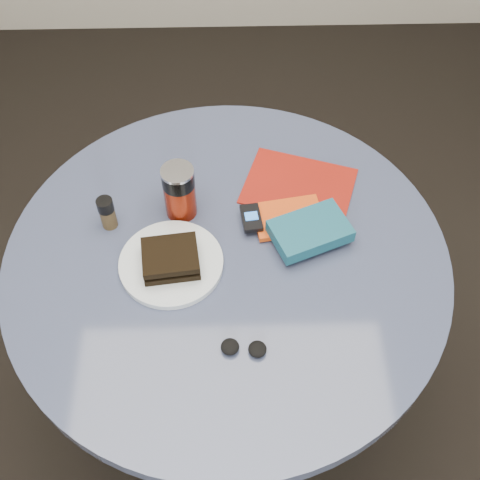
{
  "coord_description": "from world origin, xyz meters",
  "views": [
    {
      "loc": [
        0.01,
        -0.78,
        1.85
      ],
      "look_at": [
        0.03,
        0.0,
        0.8
      ],
      "focal_mm": 45.0,
      "sensor_mm": 36.0,
      "label": 1
    }
  ],
  "objects_px": {
    "table": "(228,292)",
    "mp3_player": "(251,218)",
    "sandwich": "(171,259)",
    "soda_can": "(179,192)",
    "novel": "(310,231)",
    "plate": "(171,263)",
    "magazine": "(299,186)",
    "headphones": "(244,348)",
    "pepper_grinder": "(107,213)",
    "red_book": "(288,218)"
  },
  "relations": [
    {
      "from": "table",
      "to": "mp3_player",
      "type": "bearing_deg",
      "value": 54.72
    },
    {
      "from": "table",
      "to": "sandwich",
      "type": "xyz_separation_m",
      "value": [
        -0.12,
        -0.04,
        0.2
      ]
    },
    {
      "from": "soda_can",
      "to": "novel",
      "type": "xyz_separation_m",
      "value": [
        0.29,
        -0.09,
        -0.04
      ]
    },
    {
      "from": "plate",
      "to": "magazine",
      "type": "relative_size",
      "value": 0.89
    },
    {
      "from": "table",
      "to": "headphones",
      "type": "distance_m",
      "value": 0.3
    },
    {
      "from": "pepper_grinder",
      "to": "mp3_player",
      "type": "height_order",
      "value": "pepper_grinder"
    },
    {
      "from": "magazine",
      "to": "soda_can",
      "type": "bearing_deg",
      "value": -147.12
    },
    {
      "from": "sandwich",
      "to": "pepper_grinder",
      "type": "relative_size",
      "value": 1.54
    },
    {
      "from": "plate",
      "to": "soda_can",
      "type": "distance_m",
      "value": 0.17
    },
    {
      "from": "soda_can",
      "to": "red_book",
      "type": "distance_m",
      "value": 0.26
    },
    {
      "from": "novel",
      "to": "mp3_player",
      "type": "distance_m",
      "value": 0.14
    },
    {
      "from": "sandwich",
      "to": "headphones",
      "type": "relative_size",
      "value": 1.37
    },
    {
      "from": "red_book",
      "to": "novel",
      "type": "relative_size",
      "value": 0.94
    },
    {
      "from": "mp3_player",
      "to": "soda_can",
      "type": "bearing_deg",
      "value": 164.91
    },
    {
      "from": "soda_can",
      "to": "sandwich",
      "type": "bearing_deg",
      "value": -95.65
    },
    {
      "from": "soda_can",
      "to": "headphones",
      "type": "xyz_separation_m",
      "value": [
        0.14,
        -0.37,
        -0.06
      ]
    },
    {
      "from": "plate",
      "to": "headphones",
      "type": "xyz_separation_m",
      "value": [
        0.15,
        -0.21,
        0.0
      ]
    },
    {
      "from": "magazine",
      "to": "headphones",
      "type": "bearing_deg",
      "value": -89.87
    },
    {
      "from": "table",
      "to": "magazine",
      "type": "relative_size",
      "value": 3.88
    },
    {
      "from": "plate",
      "to": "headphones",
      "type": "distance_m",
      "value": 0.26
    },
    {
      "from": "soda_can",
      "to": "plate",
      "type": "bearing_deg",
      "value": -96.54
    },
    {
      "from": "magazine",
      "to": "headphones",
      "type": "relative_size",
      "value": 2.68
    },
    {
      "from": "soda_can",
      "to": "magazine",
      "type": "height_order",
      "value": "soda_can"
    },
    {
      "from": "headphones",
      "to": "magazine",
      "type": "bearing_deg",
      "value": 71.35
    },
    {
      "from": "red_book",
      "to": "magazine",
      "type": "bearing_deg",
      "value": 62.87
    },
    {
      "from": "table",
      "to": "pepper_grinder",
      "type": "xyz_separation_m",
      "value": [
        -0.27,
        0.09,
        0.21
      ]
    },
    {
      "from": "mp3_player",
      "to": "novel",
      "type": "bearing_deg",
      "value": -20.65
    },
    {
      "from": "table",
      "to": "red_book",
      "type": "bearing_deg",
      "value": 32.17
    },
    {
      "from": "red_book",
      "to": "headphones",
      "type": "xyz_separation_m",
      "value": [
        -0.11,
        -0.33,
        -0.0
      ]
    },
    {
      "from": "sandwich",
      "to": "table",
      "type": "bearing_deg",
      "value": 16.63
    },
    {
      "from": "pepper_grinder",
      "to": "mp3_player",
      "type": "xyz_separation_m",
      "value": [
        0.33,
        -0.01,
        -0.02
      ]
    },
    {
      "from": "sandwich",
      "to": "mp3_player",
      "type": "xyz_separation_m",
      "value": [
        0.18,
        0.12,
        -0.01
      ]
    },
    {
      "from": "plate",
      "to": "magazine",
      "type": "distance_m",
      "value": 0.38
    },
    {
      "from": "plate",
      "to": "mp3_player",
      "type": "height_order",
      "value": "mp3_player"
    },
    {
      "from": "magazine",
      "to": "red_book",
      "type": "relative_size",
      "value": 1.61
    },
    {
      "from": "pepper_grinder",
      "to": "headphones",
      "type": "xyz_separation_m",
      "value": [
        0.3,
        -0.33,
        -0.03
      ]
    },
    {
      "from": "soda_can",
      "to": "mp3_player",
      "type": "relative_size",
      "value": 1.7
    },
    {
      "from": "mp3_player",
      "to": "headphones",
      "type": "height_order",
      "value": "mp3_player"
    },
    {
      "from": "red_book",
      "to": "soda_can",
      "type": "bearing_deg",
      "value": 162.57
    },
    {
      "from": "pepper_grinder",
      "to": "red_book",
      "type": "height_order",
      "value": "pepper_grinder"
    },
    {
      "from": "pepper_grinder",
      "to": "magazine",
      "type": "bearing_deg",
      "value": 13.52
    },
    {
      "from": "plate",
      "to": "pepper_grinder",
      "type": "xyz_separation_m",
      "value": [
        -0.15,
        0.12,
        0.04
      ]
    },
    {
      "from": "soda_can",
      "to": "magazine",
      "type": "xyz_separation_m",
      "value": [
        0.28,
        0.07,
        -0.07
      ]
    },
    {
      "from": "plate",
      "to": "red_book",
      "type": "height_order",
      "value": "red_book"
    },
    {
      "from": "pepper_grinder",
      "to": "red_book",
      "type": "distance_m",
      "value": 0.42
    },
    {
      "from": "red_book",
      "to": "headphones",
      "type": "bearing_deg",
      "value": -118.51
    },
    {
      "from": "pepper_grinder",
      "to": "plate",
      "type": "bearing_deg",
      "value": -38.69
    },
    {
      "from": "sandwich",
      "to": "soda_can",
      "type": "bearing_deg",
      "value": 84.35
    },
    {
      "from": "mp3_player",
      "to": "red_book",
      "type": "bearing_deg",
      "value": 6.05
    },
    {
      "from": "mp3_player",
      "to": "magazine",
      "type": "bearing_deg",
      "value": 43.65
    }
  ]
}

